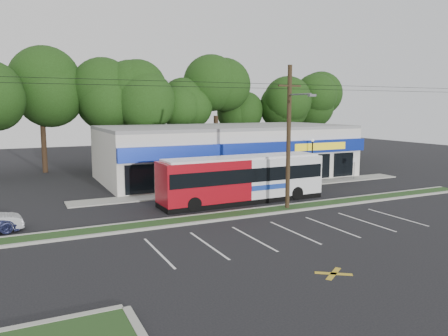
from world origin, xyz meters
TOP-DOWN VIEW (x-y plane):
  - ground at (0.00, 0.00)m, footprint 120.00×120.00m
  - grass_strip at (0.00, 1.00)m, footprint 40.00×1.60m
  - curb_south at (0.00, 0.15)m, footprint 40.00×0.25m
  - curb_north at (0.00, 1.85)m, footprint 40.00×0.25m
  - sidewalk at (5.00, 9.00)m, footprint 32.00×2.20m
  - strip_mall at (5.50, 15.91)m, footprint 25.00×12.55m
  - utility_pole at (2.83, 0.93)m, footprint 50.00×2.77m
  - lamp_post at (11.00, 8.80)m, footprint 0.30×0.30m
  - sign_post at (16.00, 8.57)m, footprint 0.45×0.10m
  - tree_line at (4.00, 26.00)m, footprint 46.76×6.76m
  - metrobus at (1.30, 4.50)m, footprint 13.08×3.05m
  - car_dark at (5.31, 8.50)m, footprint 4.13×1.96m
  - pedestrian_a at (2.00, 6.00)m, footprint 0.82×0.80m
  - pedestrian_b at (7.76, 8.50)m, footprint 0.89×0.73m

SIDE VIEW (x-z plane):
  - ground at x=0.00m, z-range 0.00..0.00m
  - sidewalk at x=5.00m, z-range 0.00..0.10m
  - grass_strip at x=0.00m, z-range 0.00..0.12m
  - curb_south at x=0.00m, z-range 0.00..0.14m
  - curb_north at x=0.00m, z-range 0.00..0.14m
  - car_dark at x=5.31m, z-range 0.00..1.37m
  - pedestrian_b at x=7.76m, z-range 0.00..1.70m
  - pedestrian_a at x=2.00m, z-range 0.00..1.91m
  - sign_post at x=16.00m, z-range 0.44..2.67m
  - metrobus at x=1.30m, z-range 0.11..3.60m
  - strip_mall at x=5.50m, z-range 0.00..5.30m
  - lamp_post at x=11.00m, z-range 0.55..4.80m
  - utility_pole at x=2.83m, z-range 0.41..10.41m
  - tree_line at x=4.00m, z-range 2.50..14.33m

